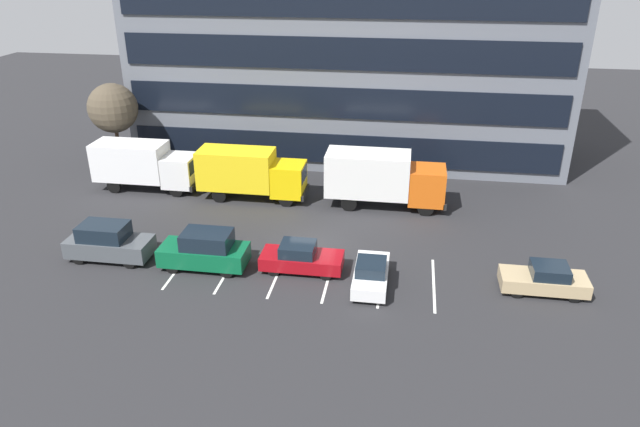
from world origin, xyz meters
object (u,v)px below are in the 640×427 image
object	(u,v)px
box_truck_white	(144,164)
sedan_maroon	(301,258)
sedan_white	(371,274)
suv_forest	(205,250)
suv_charcoal	(108,242)
box_truck_orange	(383,177)
box_truck_yellow_all	(250,172)
bare_tree	(113,108)
sedan_tan	(545,279)

from	to	relation	value
box_truck_white	sedan_maroon	bearing A→B (deg)	-36.39
sedan_white	suv_forest	bearing A→B (deg)	176.81
suv_charcoal	suv_forest	distance (m)	5.74
box_truck_orange	box_truck_yellow_all	world-z (taller)	box_truck_orange
suv_charcoal	bare_tree	distance (m)	15.08
bare_tree	suv_charcoal	bearing A→B (deg)	-66.60
box_truck_white	sedan_white	xyz separation A→B (m)	(17.27, -10.86, -1.25)
box_truck_white	sedan_tan	bearing A→B (deg)	-21.14
sedan_white	box_truck_orange	bearing A→B (deg)	90.18
box_truck_white	sedan_maroon	world-z (taller)	box_truck_white
sedan_tan	sedan_maroon	xyz separation A→B (m)	(-12.77, 0.25, 0.02)
sedan_tan	suv_forest	xyz separation A→B (m)	(-18.05, -0.24, 0.32)
suv_charcoal	sedan_tan	xyz separation A→B (m)	(23.79, 0.12, -0.30)
box_truck_orange	suv_charcoal	world-z (taller)	box_truck_orange
box_truck_orange	bare_tree	distance (m)	21.18
bare_tree	box_truck_white	bearing A→B (deg)	-42.19
sedan_white	suv_charcoal	world-z (taller)	suv_charcoal
sedan_white	sedan_tan	size ratio (longest dim) A/B	0.96
box_truck_yellow_all	sedan_tan	world-z (taller)	box_truck_yellow_all
sedan_white	bare_tree	bearing A→B (deg)	146.00
suv_charcoal	sedan_maroon	distance (m)	11.03
sedan_tan	bare_tree	xyz separation A→B (m)	(-29.56, 13.21, 4.35)
sedan_maroon	bare_tree	world-z (taller)	bare_tree
suv_forest	sedan_maroon	xyz separation A→B (m)	(5.28, 0.49, -0.29)
sedan_tan	suv_forest	bearing A→B (deg)	-179.24
box_truck_orange	box_truck_white	bearing A→B (deg)	178.56
box_truck_white	bare_tree	distance (m)	5.59
box_truck_orange	sedan_white	size ratio (longest dim) A/B	1.95
box_truck_yellow_all	bare_tree	bearing A→B (deg)	162.68
box_truck_orange	sedan_tan	distance (m)	13.21
box_truck_yellow_all	sedan_white	xyz separation A→B (m)	(9.25, -10.39, -1.26)
box_truck_orange	bare_tree	xyz separation A→B (m)	(-20.67, 3.54, 2.97)
sedan_white	bare_tree	xyz separation A→B (m)	(-20.70, 13.96, 4.38)
sedan_tan	suv_forest	distance (m)	18.06
suv_forest	sedan_tan	bearing A→B (deg)	0.76
box_truck_yellow_all	sedan_white	world-z (taller)	box_truck_yellow_all
sedan_white	box_truck_yellow_all	bearing A→B (deg)	131.66
sedan_white	bare_tree	distance (m)	25.35
box_truck_yellow_all	sedan_white	bearing A→B (deg)	-48.34
box_truck_white	suv_charcoal	distance (m)	10.53
box_truck_orange	suv_forest	bearing A→B (deg)	-132.74
suv_charcoal	sedan_maroon	bearing A→B (deg)	1.94
box_truck_white	suv_forest	distance (m)	13.16
suv_forest	bare_tree	distance (m)	18.16
box_truck_yellow_all	sedan_tan	xyz separation A→B (m)	(18.11, -9.64, -1.23)
box_truck_white	suv_charcoal	size ratio (longest dim) A/B	1.58
box_truck_white	sedan_maroon	size ratio (longest dim) A/B	1.67
box_truck_yellow_all	suv_charcoal	world-z (taller)	box_truck_yellow_all
sedan_maroon	bare_tree	distance (m)	21.65
box_truck_white	box_truck_yellow_all	bearing A→B (deg)	-3.32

